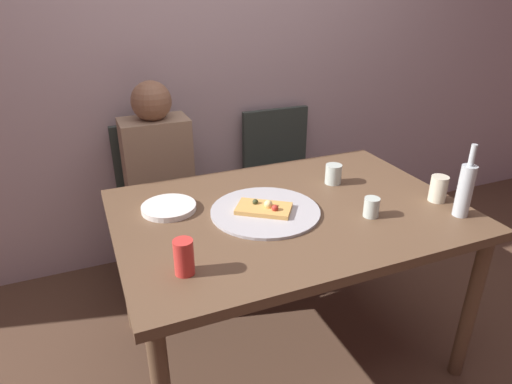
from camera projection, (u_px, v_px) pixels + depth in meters
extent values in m
plane|color=#513828|center=(285.00, 346.00, 2.18)|extent=(8.00, 8.00, 0.00)
cube|color=#B29EA3|center=(206.00, 43.00, 2.57)|extent=(6.00, 0.10, 2.60)
cube|color=brown|center=(290.00, 213.00, 1.87)|extent=(1.43, 0.99, 0.04)
cylinder|color=brown|center=(470.00, 309.00, 1.89)|extent=(0.06, 0.06, 0.72)
cylinder|color=brown|center=(127.00, 267.00, 2.17)|extent=(0.06, 0.06, 0.72)
cylinder|color=brown|center=(354.00, 218.00, 2.62)|extent=(0.06, 0.06, 0.72)
cylinder|color=#ADADB2|center=(265.00, 211.00, 1.83)|extent=(0.45, 0.45, 0.01)
cube|color=tan|center=(264.00, 209.00, 1.82)|extent=(0.25, 0.23, 0.02)
sphere|color=#EAD184|center=(269.00, 205.00, 1.80)|extent=(0.04, 0.04, 0.04)
sphere|color=#2D381E|center=(255.00, 202.00, 1.84)|extent=(0.02, 0.02, 0.02)
sphere|color=#B22D23|center=(275.00, 208.00, 1.78)|extent=(0.03, 0.03, 0.03)
cylinder|color=#B2BCC1|center=(465.00, 191.00, 1.77)|extent=(0.06, 0.06, 0.22)
cylinder|color=#B2BCC1|center=(473.00, 155.00, 1.70)|extent=(0.02, 0.02, 0.09)
cylinder|color=#B7C6BC|center=(371.00, 207.00, 1.79)|extent=(0.06, 0.06, 0.08)
cylinder|color=beige|center=(438.00, 189.00, 1.91)|extent=(0.07, 0.07, 0.11)
cylinder|color=#B7C6BC|center=(333.00, 174.00, 2.08)|extent=(0.08, 0.08, 0.09)
cylinder|color=red|center=(184.00, 257.00, 1.42)|extent=(0.07, 0.07, 0.12)
cylinder|color=white|center=(169.00, 208.00, 1.85)|extent=(0.23, 0.23, 0.02)
cube|color=#2D3833|center=(163.00, 209.00, 2.54)|extent=(0.44, 0.44, 0.05)
cube|color=#2D3833|center=(152.00, 160.00, 2.61)|extent=(0.44, 0.04, 0.45)
cylinder|color=#2D3833|center=(206.00, 254.00, 2.55)|extent=(0.04, 0.04, 0.42)
cylinder|color=#2D3833|center=(139.00, 268.00, 2.41)|extent=(0.04, 0.04, 0.42)
cylinder|color=#2D3833|center=(189.00, 224.00, 2.86)|extent=(0.04, 0.04, 0.42)
cylinder|color=#2D3833|center=(129.00, 235.00, 2.73)|extent=(0.04, 0.04, 0.42)
cube|color=#2D3833|center=(288.00, 187.00, 2.81)|extent=(0.44, 0.44, 0.05)
cube|color=#2D3833|center=(275.00, 143.00, 2.88)|extent=(0.44, 0.04, 0.45)
cylinder|color=#2D3833|center=(327.00, 227.00, 2.82)|extent=(0.04, 0.04, 0.42)
cylinder|color=#2D3833|center=(272.00, 239.00, 2.69)|extent=(0.04, 0.04, 0.42)
cylinder|color=#2D3833|center=(299.00, 203.00, 3.14)|extent=(0.04, 0.04, 0.42)
cylinder|color=#2D3833|center=(249.00, 212.00, 3.01)|extent=(0.04, 0.04, 0.42)
cube|color=#937A60|center=(158.00, 165.00, 2.44)|extent=(0.36, 0.22, 0.52)
sphere|color=brown|center=(151.00, 101.00, 2.29)|extent=(0.21, 0.21, 0.21)
cylinder|color=#3B3026|center=(184.00, 220.00, 2.41)|extent=(0.12, 0.40, 0.12)
cylinder|color=#3B3026|center=(155.00, 226.00, 2.36)|extent=(0.12, 0.40, 0.12)
cylinder|color=#3B3026|center=(197.00, 274.00, 2.34)|extent=(0.11, 0.11, 0.45)
cylinder|color=#3B3026|center=(166.00, 281.00, 2.29)|extent=(0.11, 0.11, 0.45)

